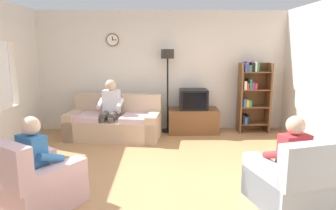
{
  "coord_description": "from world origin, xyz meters",
  "views": [
    {
      "loc": [
        -0.02,
        -4.3,
        1.9
      ],
      "look_at": [
        0.08,
        0.61,
        0.95
      ],
      "focal_mm": 32.25,
      "sensor_mm": 36.0,
      "label": 1
    }
  ],
  "objects_px": {
    "person_in_right_armchair": "(288,156)",
    "couch": "(115,123)",
    "tv": "(193,99)",
    "floor_lamp": "(168,68)",
    "person_on_couch": "(110,106)",
    "armchair_near_bookshelf": "(291,183)",
    "person_in_left_armchair": "(40,157)",
    "armchair_near_window": "(35,184)",
    "tv_stand": "(193,121)",
    "bookshelf": "(252,95)"
  },
  "relations": [
    {
      "from": "tv",
      "to": "floor_lamp",
      "type": "bearing_deg",
      "value": 167.75
    },
    {
      "from": "tv",
      "to": "floor_lamp",
      "type": "relative_size",
      "value": 0.32
    },
    {
      "from": "floor_lamp",
      "to": "person_on_couch",
      "type": "xyz_separation_m",
      "value": [
        -1.19,
        -0.57,
        -0.75
      ]
    },
    {
      "from": "couch",
      "to": "floor_lamp",
      "type": "relative_size",
      "value": 1.08
    },
    {
      "from": "tv_stand",
      "to": "couch",
      "type": "bearing_deg",
      "value": -167.93
    },
    {
      "from": "person_on_couch",
      "to": "person_in_left_armchair",
      "type": "relative_size",
      "value": 1.11
    },
    {
      "from": "person_in_right_armchair",
      "to": "person_on_couch",
      "type": "bearing_deg",
      "value": 134.18
    },
    {
      "from": "armchair_near_window",
      "to": "person_in_left_armchair",
      "type": "xyz_separation_m",
      "value": [
        0.05,
        0.07,
        0.32
      ]
    },
    {
      "from": "bookshelf",
      "to": "person_on_couch",
      "type": "relative_size",
      "value": 1.28
    },
    {
      "from": "bookshelf",
      "to": "couch",
      "type": "bearing_deg",
      "value": -171.82
    },
    {
      "from": "tv",
      "to": "person_on_couch",
      "type": "bearing_deg",
      "value": -165.75
    },
    {
      "from": "armchair_near_window",
      "to": "person_on_couch",
      "type": "xyz_separation_m",
      "value": [
        0.45,
        2.7,
        0.41
      ]
    },
    {
      "from": "couch",
      "to": "person_in_left_armchair",
      "type": "xyz_separation_m",
      "value": [
        -0.47,
        -2.74,
        0.29
      ]
    },
    {
      "from": "floor_lamp",
      "to": "bookshelf",
      "type": "bearing_deg",
      "value": -0.88
    },
    {
      "from": "tv_stand",
      "to": "bookshelf",
      "type": "distance_m",
      "value": 1.44
    },
    {
      "from": "tv",
      "to": "armchair_near_window",
      "type": "height_order",
      "value": "tv"
    },
    {
      "from": "couch",
      "to": "person_in_right_armchair",
      "type": "bearing_deg",
      "value": -47.7
    },
    {
      "from": "tv",
      "to": "person_in_left_armchair",
      "type": "bearing_deg",
      "value": -125.1
    },
    {
      "from": "tv_stand",
      "to": "person_on_couch",
      "type": "xyz_separation_m",
      "value": [
        -1.76,
        -0.47,
        0.43
      ]
    },
    {
      "from": "armchair_near_bookshelf",
      "to": "person_in_left_armchair",
      "type": "bearing_deg",
      "value": 177.78
    },
    {
      "from": "couch",
      "to": "tv",
      "type": "height_order",
      "value": "tv"
    },
    {
      "from": "armchair_near_bookshelf",
      "to": "person_on_couch",
      "type": "distance_m",
      "value": 3.81
    },
    {
      "from": "tv_stand",
      "to": "tv",
      "type": "relative_size",
      "value": 1.83
    },
    {
      "from": "tv_stand",
      "to": "floor_lamp",
      "type": "relative_size",
      "value": 0.59
    },
    {
      "from": "bookshelf",
      "to": "armchair_near_window",
      "type": "height_order",
      "value": "bookshelf"
    },
    {
      "from": "tv",
      "to": "armchair_near_window",
      "type": "xyz_separation_m",
      "value": [
        -2.21,
        -3.15,
        -0.47
      ]
    },
    {
      "from": "couch",
      "to": "person_in_left_armchair",
      "type": "bearing_deg",
      "value": -99.66
    },
    {
      "from": "person_in_right_armchair",
      "to": "couch",
      "type": "bearing_deg",
      "value": 132.3
    },
    {
      "from": "couch",
      "to": "armchair_near_window",
      "type": "height_order",
      "value": "same"
    },
    {
      "from": "person_on_couch",
      "to": "person_in_right_armchair",
      "type": "relative_size",
      "value": 1.11
    },
    {
      "from": "tv",
      "to": "bookshelf",
      "type": "bearing_deg",
      "value": 4.11
    },
    {
      "from": "armchair_near_bookshelf",
      "to": "person_in_left_armchair",
      "type": "height_order",
      "value": "person_in_left_armchair"
    },
    {
      "from": "bookshelf",
      "to": "person_on_couch",
      "type": "bearing_deg",
      "value": -170.01
    },
    {
      "from": "armchair_near_bookshelf",
      "to": "person_in_right_armchair",
      "type": "height_order",
      "value": "person_in_right_armchair"
    },
    {
      "from": "tv_stand",
      "to": "bookshelf",
      "type": "xyz_separation_m",
      "value": [
        1.32,
        0.07,
        0.58
      ]
    },
    {
      "from": "tv_stand",
      "to": "tv",
      "type": "bearing_deg",
      "value": -90.0
    },
    {
      "from": "armchair_near_window",
      "to": "armchair_near_bookshelf",
      "type": "distance_m",
      "value": 3.06
    },
    {
      "from": "tv_stand",
      "to": "person_in_left_armchair",
      "type": "bearing_deg",
      "value": -124.89
    },
    {
      "from": "couch",
      "to": "person_in_right_armchair",
      "type": "relative_size",
      "value": 1.79
    },
    {
      "from": "couch",
      "to": "floor_lamp",
      "type": "distance_m",
      "value": 1.67
    },
    {
      "from": "tv",
      "to": "person_on_couch",
      "type": "xyz_separation_m",
      "value": [
        -1.76,
        -0.45,
        -0.06
      ]
    },
    {
      "from": "tv",
      "to": "armchair_near_bookshelf",
      "type": "height_order",
      "value": "tv"
    },
    {
      "from": "tv_stand",
      "to": "floor_lamp",
      "type": "height_order",
      "value": "floor_lamp"
    },
    {
      "from": "tv_stand",
      "to": "person_in_right_armchair",
      "type": "bearing_deg",
      "value": -75.27
    },
    {
      "from": "tv_stand",
      "to": "armchair_near_window",
      "type": "height_order",
      "value": "armchair_near_window"
    },
    {
      "from": "couch",
      "to": "tv_stand",
      "type": "relative_size",
      "value": 1.82
    },
    {
      "from": "bookshelf",
      "to": "floor_lamp",
      "type": "height_order",
      "value": "floor_lamp"
    },
    {
      "from": "person_in_left_armchair",
      "to": "person_on_couch",
      "type": "bearing_deg",
      "value": 81.33
    },
    {
      "from": "tv",
      "to": "floor_lamp",
      "type": "distance_m",
      "value": 0.9
    },
    {
      "from": "tv",
      "to": "person_in_left_armchair",
      "type": "height_order",
      "value": "person_in_left_armchair"
    }
  ]
}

